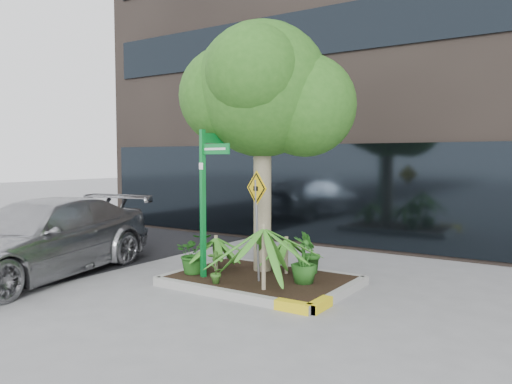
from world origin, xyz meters
The scene contains 14 objects.
ground centered at (0.00, 0.00, 0.00)m, with size 80.00×80.00×0.00m, color gray.
asphalt_road centered at (-6.50, 0.00, 0.01)m, with size 7.00×80.00×0.01m, color black.
planter centered at (0.23, 0.27, 0.10)m, with size 3.35×2.36×0.15m.
tree centered at (-0.07, 0.78, 3.65)m, with size 3.33×2.96×5.00m.
palm_front centered at (0.73, -0.44, 1.18)m, with size 1.24×1.24×1.38m.
palm_left centered at (-0.77, 0.20, 0.80)m, with size 0.79×0.79×0.88m.
palm_back centered at (0.47, 0.78, 0.81)m, with size 0.80×0.80×0.88m.
parked_car centered at (-3.80, -1.58, 0.76)m, with size 2.13×5.23×1.52m, color #A7A7AC.
shrub_a centered at (-1.00, -0.18, 0.54)m, with size 0.70×0.70×0.78m, color #1F5618.
shrub_b centered at (1.09, 0.32, 0.56)m, with size 0.46×0.46×0.82m, color #235A1B.
shrub_c centered at (-0.18, -0.55, 0.45)m, with size 0.32×0.32×0.61m, color #366E22.
shrub_d centered at (0.86, 1.01, 0.56)m, with size 0.45×0.45×0.82m, color #225B1A.
street_sign_post centered at (-0.61, -0.26, 1.77)m, with size 0.82×0.98×2.86m.
cattle_sign centered at (0.34, -0.05, 1.48)m, with size 0.57×0.25×1.97m.
Camera 1 is at (5.14, -7.36, 2.36)m, focal length 35.00 mm.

